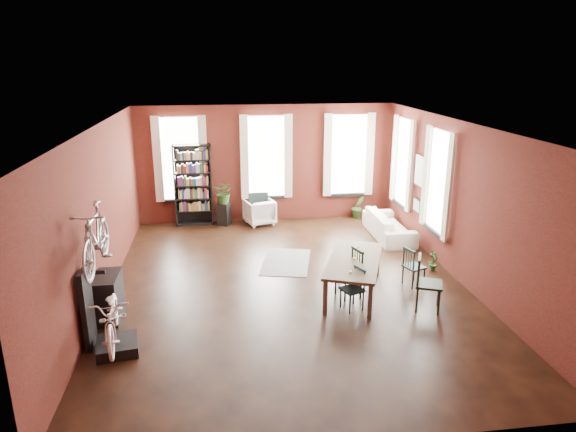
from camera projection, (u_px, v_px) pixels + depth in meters
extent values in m
plane|color=black|center=(288.00, 286.00, 10.31)|extent=(9.00, 9.00, 0.00)
cube|color=silver|center=(288.00, 125.00, 9.37)|extent=(7.00, 9.00, 0.04)
cube|color=#461611|center=(266.00, 164.00, 14.10)|extent=(7.00, 0.04, 3.20)
cube|color=#461611|center=(343.00, 325.00, 5.58)|extent=(7.00, 0.04, 3.20)
cube|color=#461611|center=(99.00, 216.00, 9.40)|extent=(0.04, 9.00, 3.20)
cube|color=#461611|center=(461.00, 203.00, 10.29)|extent=(0.04, 9.00, 3.20)
cube|color=white|center=(181.00, 159.00, 13.72)|extent=(1.00, 0.04, 2.20)
cube|color=beige|center=(181.00, 159.00, 13.66)|extent=(1.40, 0.06, 2.30)
cube|color=white|center=(266.00, 157.00, 14.02)|extent=(1.00, 0.04, 2.20)
cube|color=beige|center=(266.00, 157.00, 13.95)|extent=(1.40, 0.06, 2.30)
cube|color=white|center=(348.00, 155.00, 14.31)|extent=(1.00, 0.04, 2.20)
cube|color=beige|center=(349.00, 155.00, 14.24)|extent=(1.40, 0.06, 2.30)
cube|color=white|center=(440.00, 182.00, 11.17)|extent=(0.04, 1.00, 2.20)
cube|color=beige|center=(436.00, 182.00, 11.16)|extent=(0.06, 1.40, 2.30)
cube|color=white|center=(404.00, 162.00, 13.26)|extent=(0.04, 1.00, 2.20)
cube|color=beige|center=(402.00, 162.00, 13.25)|extent=(0.06, 1.40, 2.30)
cube|color=black|center=(420.00, 171.00, 12.21)|extent=(0.04, 0.55, 0.75)
cube|color=black|center=(417.00, 205.00, 12.46)|extent=(0.04, 0.45, 0.35)
cube|color=brown|center=(354.00, 276.00, 9.88)|extent=(1.62, 2.27, 0.71)
cube|color=#183235|center=(352.00, 289.00, 9.25)|extent=(0.47, 0.47, 0.78)
cube|color=black|center=(349.00, 273.00, 9.74)|extent=(0.54, 0.54, 0.93)
cube|color=black|center=(429.00, 284.00, 9.20)|extent=(0.60, 0.60, 1.00)
cube|color=#183536|center=(414.00, 267.00, 10.23)|extent=(0.47, 0.47, 0.79)
cube|color=black|center=(193.00, 185.00, 13.81)|extent=(1.00, 0.32, 2.20)
imported|color=silver|center=(259.00, 211.00, 14.05)|extent=(0.90, 0.87, 0.76)
imported|color=beige|center=(389.00, 221.00, 13.03)|extent=(0.61, 2.08, 0.81)
cube|color=black|center=(286.00, 262.00, 11.50)|extent=(1.35, 1.81, 0.01)
cube|color=black|center=(117.00, 346.00, 7.97)|extent=(0.71, 0.71, 0.18)
cube|color=black|center=(87.00, 308.00, 7.98)|extent=(0.16, 0.60, 1.30)
cube|color=black|center=(108.00, 297.00, 8.92)|extent=(0.40, 0.80, 0.80)
cube|color=black|center=(224.00, 214.00, 14.00)|extent=(0.40, 0.40, 0.61)
imported|color=#336327|center=(358.00, 213.00, 14.65)|extent=(0.44, 0.69, 0.29)
imported|color=#275622|center=(433.00, 267.00, 11.01)|extent=(0.49, 0.51, 0.17)
imported|color=silver|center=(110.00, 294.00, 7.73)|extent=(0.66, 0.90, 1.59)
imported|color=#A5A8AD|center=(93.00, 217.00, 7.58)|extent=(0.47, 1.00, 1.66)
imported|color=#2A5421|center=(224.00, 195.00, 13.81)|extent=(0.73, 0.77, 0.48)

